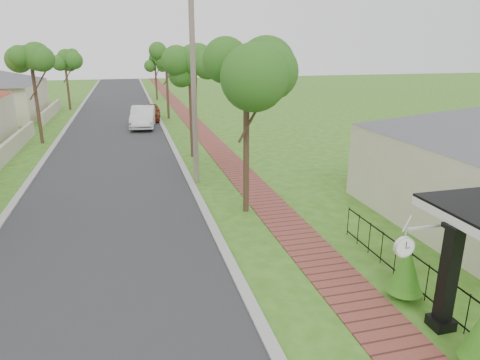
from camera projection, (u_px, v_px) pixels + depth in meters
name	position (u px, v px, depth m)	size (l,w,h in m)	color
ground	(234.00, 332.00, 9.48)	(160.00, 160.00, 0.00)	#336718
road	(113.00, 146.00, 27.22)	(7.00, 120.00, 0.02)	#28282B
kerb_right	(171.00, 143.00, 28.10)	(0.30, 120.00, 0.10)	#9E9E99
kerb_left	(52.00, 149.00, 26.34)	(0.30, 120.00, 0.10)	#9E9E99
sidewalk	(210.00, 141.00, 28.73)	(1.50, 120.00, 0.03)	brown
porch_post	(447.00, 283.00, 9.32)	(0.48, 0.48, 2.52)	black
picket_fence	(427.00, 282.00, 10.50)	(0.03, 8.02, 1.00)	black
street_trees	(112.00, 67.00, 32.21)	(10.70, 37.65, 5.89)	#382619
hedge_row	(480.00, 324.00, 8.36)	(0.81, 4.69, 2.13)	#196113
parked_car_red	(150.00, 112.00, 36.46)	(1.65, 4.11, 1.40)	maroon
parked_car_white	(143.00, 117.00, 33.10)	(1.71, 4.92, 1.62)	silver
near_tree	(246.00, 83.00, 15.03)	(2.36, 2.36, 6.07)	#382619
utility_pole	(194.00, 86.00, 18.66)	(1.20, 0.24, 8.70)	gray
station_clock	(405.00, 245.00, 9.23)	(1.08, 0.13, 0.68)	silver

